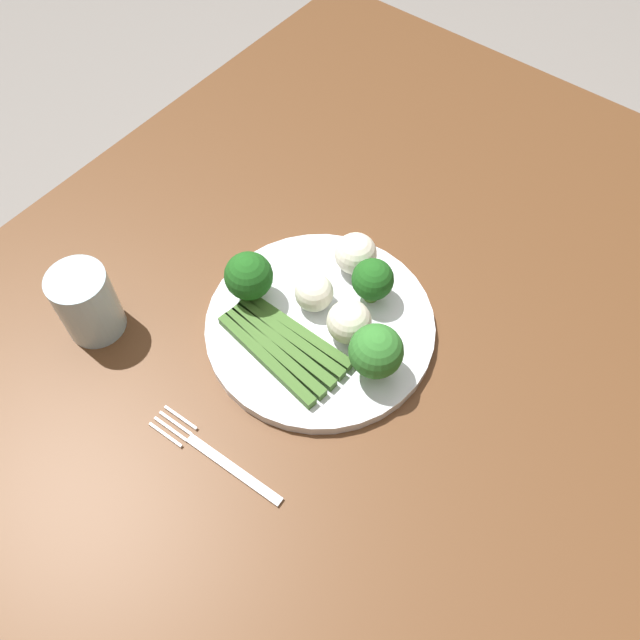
# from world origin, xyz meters

# --- Properties ---
(ground_plane) EXTENTS (6.00, 6.00, 0.02)m
(ground_plane) POSITION_xyz_m (0.00, 0.00, -0.01)
(ground_plane) COLOR gray
(dining_table) EXTENTS (1.14, 0.96, 0.75)m
(dining_table) POSITION_xyz_m (0.00, 0.00, 0.64)
(dining_table) COLOR brown
(dining_table) RESTS_ON ground_plane
(plate) EXTENTS (0.26, 0.26, 0.01)m
(plate) POSITION_xyz_m (-0.02, 0.06, 0.76)
(plate) COLOR white
(plate) RESTS_ON dining_table
(asparagus_bundle) EXTENTS (0.07, 0.15, 0.01)m
(asparagus_bundle) POSITION_xyz_m (-0.07, 0.07, 0.77)
(asparagus_bundle) COLOR #3D6626
(asparagus_bundle) RESTS_ON plate
(broccoli_near_center) EXTENTS (0.05, 0.05, 0.06)m
(broccoli_near_center) POSITION_xyz_m (0.05, 0.03, 0.80)
(broccoli_near_center) COLOR #4C7F2B
(broccoli_near_center) RESTS_ON plate
(broccoli_outer_edge) EXTENTS (0.06, 0.06, 0.07)m
(broccoli_outer_edge) POSITION_xyz_m (-0.04, 0.14, 0.81)
(broccoli_outer_edge) COLOR #4C7F2B
(broccoli_outer_edge) RESTS_ON plate
(broccoli_back_right) EXTENTS (0.06, 0.06, 0.07)m
(broccoli_back_right) POSITION_xyz_m (-0.03, -0.03, 0.81)
(broccoli_back_right) COLOR #609E3D
(broccoli_back_right) RESTS_ON plate
(cauliflower_back) EXTENTS (0.05, 0.05, 0.05)m
(cauliflower_back) POSITION_xyz_m (0.07, 0.07, 0.79)
(cauliflower_back) COLOR white
(cauliflower_back) RESTS_ON plate
(cauliflower_front_left) EXTENTS (0.05, 0.05, 0.05)m
(cauliflower_front_left) POSITION_xyz_m (-0.01, 0.02, 0.79)
(cauliflower_front_left) COLOR silver
(cauliflower_front_left) RESTS_ON plate
(cauliflower_edge) EXTENTS (0.04, 0.04, 0.04)m
(cauliflower_edge) POSITION_xyz_m (0.00, 0.08, 0.79)
(cauliflower_edge) COLOR white
(cauliflower_edge) RESTS_ON plate
(fork) EXTENTS (0.03, 0.17, 0.00)m
(fork) POSITION_xyz_m (-0.21, 0.05, 0.76)
(fork) COLOR silver
(fork) RESTS_ON dining_table
(water_glass) EXTENTS (0.07, 0.07, 0.09)m
(water_glass) POSITION_xyz_m (-0.17, 0.27, 0.80)
(water_glass) COLOR silver
(water_glass) RESTS_ON dining_table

